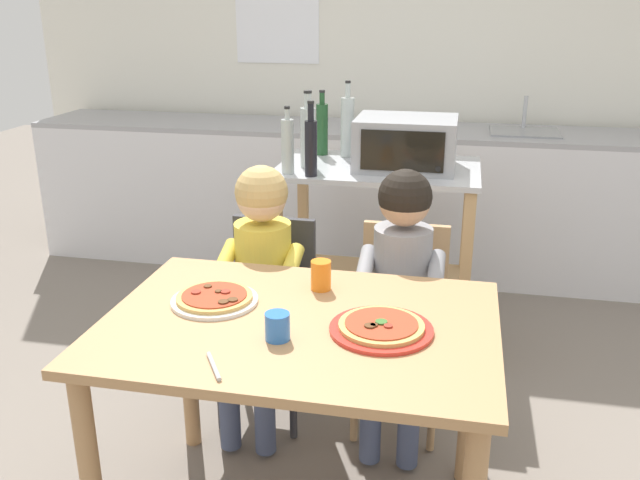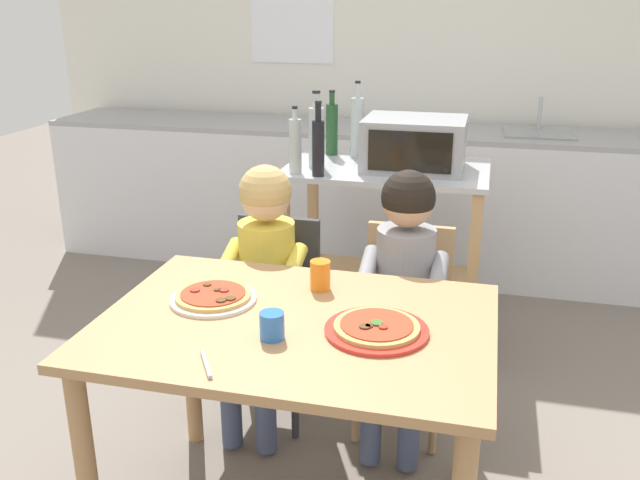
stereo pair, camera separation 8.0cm
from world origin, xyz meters
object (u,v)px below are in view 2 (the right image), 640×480
object	(u,v)px
dining_table	(296,355)
child_in_yellow_shirt	(263,266)
kitchen_island_cart	(385,228)
dining_chair_right	(405,314)
dining_chair_left	(273,303)
serving_spoon	(206,364)
bottle_brown_beer	(357,126)
drinking_cup_blue	(272,326)
bottle_tall_green_wine	(332,128)
toaster_oven	(414,144)
bottle_dark_olive_oil	(316,135)
bottle_clear_vinegar	(295,145)
bottle_slim_sauce	(318,146)
child_in_grey_shirt	(403,276)
drinking_cup_orange	(320,275)
pizza_plate_red_rimmed	(377,329)
pizza_plate_white	(213,297)

from	to	relation	value
dining_table	child_in_yellow_shirt	bearing A→B (deg)	117.73
kitchen_island_cart	dining_chair_right	bearing A→B (deg)	-74.39
dining_chair_left	serving_spoon	distance (m)	1.03
bottle_brown_beer	dining_chair_right	distance (m)	1.10
dining_table	drinking_cup_blue	size ratio (longest dim) A/B	14.80
bottle_tall_green_wine	dining_chair_left	bearing A→B (deg)	-92.08
bottle_brown_beer	dining_chair_left	distance (m)	1.07
toaster_oven	bottle_dark_olive_oil	bearing A→B (deg)	-170.53
bottle_clear_vinegar	dining_chair_left	xyz separation A→B (m)	(0.04, -0.48, -0.56)
kitchen_island_cart	bottle_slim_sauce	distance (m)	0.58
serving_spoon	dining_chair_right	bearing A→B (deg)	68.53
bottle_tall_green_wine	dining_chair_left	world-z (taller)	bottle_tall_green_wine
bottle_brown_beer	serving_spoon	xyz separation A→B (m)	(-0.03, -1.86, -0.30)
bottle_tall_green_wine	bottle_slim_sauce	size ratio (longest dim) A/B	0.97
child_in_grey_shirt	drinking_cup_orange	xyz separation A→B (m)	(-0.23, -0.34, 0.12)
drinking_cup_blue	dining_chair_left	bearing A→B (deg)	108.05
toaster_oven	serving_spoon	bearing A→B (deg)	-101.25
bottle_dark_olive_oil	pizza_plate_red_rimmed	xyz separation A→B (m)	(0.51, -1.31, -0.29)
bottle_brown_beer	kitchen_island_cart	bearing A→B (deg)	-43.57
bottle_dark_olive_oil	drinking_cup_orange	xyz separation A→B (m)	(0.28, -1.05, -0.25)
dining_table	pizza_plate_red_rimmed	size ratio (longest dim) A/B	3.89
bottle_slim_sauce	dining_chair_right	distance (m)	0.85
bottle_clear_vinegar	bottle_dark_olive_oil	size ratio (longest dim) A/B	0.85
drinking_cup_blue	toaster_oven	bearing A→B (deg)	81.81
pizza_plate_white	pizza_plate_red_rimmed	world-z (taller)	same
dining_chair_right	child_in_yellow_shirt	size ratio (longest dim) A/B	0.77
pizza_plate_white	bottle_slim_sauce	bearing A→B (deg)	85.95
bottle_brown_beer	dining_table	bearing A→B (deg)	-85.40
toaster_oven	child_in_grey_shirt	xyz separation A→B (m)	(0.06, -0.78, -0.34)
bottle_clear_vinegar	dining_chair_right	bearing A→B (deg)	-38.16
bottle_clear_vinegar	child_in_yellow_shirt	bearing A→B (deg)	-86.42
child_in_grey_shirt	serving_spoon	distance (m)	0.98
kitchen_island_cart	dining_chair_left	xyz separation A→B (m)	(-0.35, -0.71, -0.12)
dining_chair_right	child_in_grey_shirt	distance (m)	0.24
dining_table	child_in_yellow_shirt	world-z (taller)	child_in_yellow_shirt
pizza_plate_red_rimmed	bottle_slim_sauce	bearing A→B (deg)	111.95
bottle_brown_beer	serving_spoon	distance (m)	1.89
bottle_dark_olive_oil	dining_chair_left	bearing A→B (deg)	-92.26
toaster_oven	dining_chair_right	size ratio (longest dim) A/B	0.57
bottle_dark_olive_oil	child_in_yellow_shirt	xyz separation A→B (m)	(-0.02, -0.74, -0.37)
dining_chair_right	bottle_brown_beer	bearing A→B (deg)	113.57
drinking_cup_orange	serving_spoon	xyz separation A→B (m)	(-0.17, -0.55, -0.04)
child_in_grey_shirt	drinking_cup_blue	xyz separation A→B (m)	(-0.28, -0.71, 0.11)
serving_spoon	dining_table	bearing A→B (deg)	64.16
drinking_cup_blue	bottle_brown_beer	bearing A→B (deg)	93.17
dining_chair_left	bottle_slim_sauce	bearing A→B (deg)	80.72
drinking_cup_blue	dining_table	bearing A→B (deg)	75.48
bottle_tall_green_wine	pizza_plate_red_rimmed	world-z (taller)	bottle_tall_green_wine
bottle_clear_vinegar	bottle_brown_beer	size ratio (longest dim) A/B	0.81
serving_spoon	bottle_slim_sauce	bearing A→B (deg)	92.54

